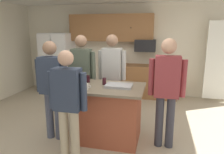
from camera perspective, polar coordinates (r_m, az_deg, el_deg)
The scene contains 17 objects.
floor at distance 4.01m, azimuth -3.68°, elevation -15.32°, with size 7.04×7.04×0.00m, color #B7A88E.
back_wall at distance 6.29m, azimuth 3.71°, elevation 7.45°, with size 6.40×0.10×2.60m, color beige.
french_door_window_panel at distance 6.02m, azimuth 28.18°, elevation 3.80°, with size 0.90×0.06×2.00m, color white.
cabinet_run_upper at distance 6.15m, azimuth -0.30°, elevation 13.19°, with size 2.40×0.38×0.75m.
cabinet_run_lower at distance 6.04m, azimuth 8.69°, elevation -1.07°, with size 1.80×0.63×0.90m.
refrigerator at distance 6.59m, azimuth -14.42°, elevation 3.73°, with size 0.88×0.76×1.78m.
microwave_over_range at distance 5.91m, azimuth 9.03°, elevation 8.43°, with size 0.56×0.40×0.32m, color black.
kitchen_island at distance 3.68m, azimuth -1.10°, elevation -9.68°, with size 1.21×0.88×0.95m.
person_elder_center at distance 4.23m, azimuth -8.15°, elevation 1.09°, with size 0.57×0.23×1.78m.
person_guest_left at distance 3.38m, azimuth 14.61°, elevation -2.45°, with size 0.57×0.23×1.76m.
person_guest_right at distance 3.69m, azimuth -15.98°, elevation -1.86°, with size 0.57×0.22×1.71m.
person_guest_by_door at distance 3.01m, azimuth -11.90°, elevation -6.08°, with size 0.57×0.22×1.62m.
person_host_foreground at distance 4.27m, azimuth -0.02°, elevation 1.42°, with size 0.57×0.24×1.79m.
mug_ceramic_white at distance 3.36m, azimuth -7.11°, elevation -2.60°, with size 0.13×0.09×0.10m.
tumbler_amber at distance 3.82m, azimuth -6.57°, elevation -0.47°, with size 0.07×0.07×0.13m.
glass_stout_tall at distance 3.63m, azimuth -2.12°, elevation -1.16°, with size 0.07×0.07×0.12m.
serving_tray at distance 3.50m, azimuth 1.86°, elevation -2.39°, with size 0.44×0.30×0.04m.
Camera 1 is at (1.06, -3.37, 1.90)m, focal length 33.73 mm.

